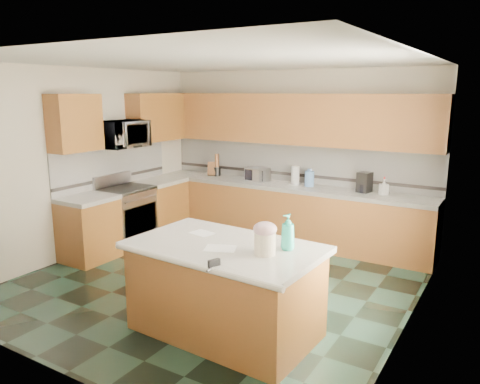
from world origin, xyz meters
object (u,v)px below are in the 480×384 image
Objects in this scene: soap_bottle_island at (288,232)px; coffee_maker at (364,182)px; island_base at (225,292)px; island_top at (225,247)px; knife_block at (212,169)px; treat_jar at (265,243)px; toaster_oven at (257,174)px.

soap_bottle_island is 1.16× the size of coffee_maker.
island_top is (-0.00, 0.00, 0.46)m from island_base.
soap_bottle_island reaches higher than island_base.
soap_bottle_island is at bearing -70.23° from knife_block.
island_top is 7.75× the size of knife_block.
treat_jar is at bearing -77.47° from coffee_maker.
coffee_maker is (-0.14, 2.88, -0.02)m from soap_bottle_island.
treat_jar is 3.11m from coffee_maker.
soap_bottle_island is at bearing -75.02° from coffee_maker.
knife_block is (-2.70, 3.08, 0.02)m from treat_jar.
island_base is 3.15m from coffee_maker.
island_top is 3.09m from coffee_maker.
coffee_maker is at bearing 84.64° from island_top.
coffee_maker reaches higher than island_top.
island_base is at bearing -86.07° from coffee_maker.
knife_block is (-2.82, 2.85, -0.05)m from soap_bottle_island.
island_top is at bearing -145.52° from soap_bottle_island.
coffee_maker is (1.77, 0.03, 0.04)m from toaster_oven.
island_base is at bearing -47.03° from toaster_oven.
island_top is 9.01× the size of treat_jar.
treat_jar is 3.56m from toaster_oven.
treat_jar is at bearing -40.52° from toaster_oven.
treat_jar is (0.46, -0.05, 0.13)m from island_top.
island_base is at bearing -172.98° from treat_jar.
coffee_maker is (0.44, 3.06, 0.18)m from island_top.
island_top is at bearing -86.07° from coffee_maker.
island_base is 0.95× the size of island_top.
island_base is 5.11× the size of soap_bottle_island.
island_top is 3.77m from knife_block.
knife_block is 2.68m from coffee_maker.
island_base is 5.92× the size of coffee_maker.
knife_block is at bearing -160.74° from toaster_oven.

